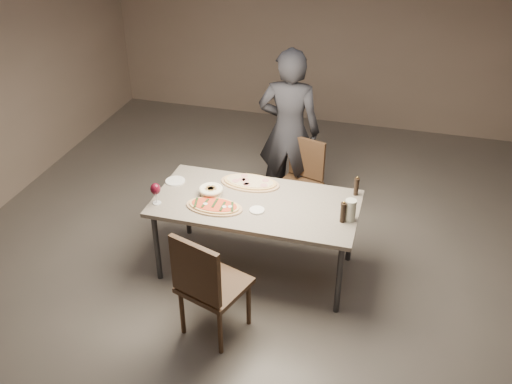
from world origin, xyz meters
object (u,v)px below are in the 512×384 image
(chair_near, at_px, (207,282))
(chair_far, at_px, (302,177))
(pepper_mill_left, at_px, (356,186))
(bread_basket, at_px, (211,191))
(ham_pizza, at_px, (250,182))
(diner, at_px, (289,131))
(zucchini_pizza, at_px, (214,206))
(dining_table, at_px, (256,207))
(carafe, at_px, (350,210))

(chair_near, xyz_separation_m, chair_far, (0.35, 1.90, -0.07))
(pepper_mill_left, bearing_deg, bread_basket, -164.12)
(ham_pizza, xyz_separation_m, bread_basket, (-0.28, -0.28, 0.03))
(diner, bearing_deg, pepper_mill_left, 130.56)
(zucchini_pizza, distance_m, chair_far, 1.32)
(zucchini_pizza, height_order, chair_near, chair_near)
(zucchini_pizza, distance_m, pepper_mill_left, 1.27)
(dining_table, distance_m, ham_pizza, 0.32)
(zucchini_pizza, xyz_separation_m, bread_basket, (-0.10, 0.19, 0.03))
(zucchini_pizza, relative_size, pepper_mill_left, 2.70)
(bread_basket, relative_size, pepper_mill_left, 1.16)
(carafe, bearing_deg, chair_far, 120.53)
(bread_basket, bearing_deg, chair_near, -73.08)
(chair_near, height_order, diner, diner)
(bread_basket, bearing_deg, carafe, -2.63)
(dining_table, height_order, chair_near, chair_near)
(bread_basket, height_order, diner, diner)
(zucchini_pizza, bearing_deg, pepper_mill_left, 15.31)
(chair_far, bearing_deg, pepper_mill_left, 150.61)
(pepper_mill_left, bearing_deg, zucchini_pizza, -154.75)
(dining_table, xyz_separation_m, diner, (0.02, 1.19, 0.19))
(pepper_mill_left, xyz_separation_m, chair_near, (-0.97, -1.28, -0.28))
(ham_pizza, height_order, carafe, carafe)
(carafe, relative_size, chair_near, 0.19)
(carafe, distance_m, chair_near, 1.33)
(ham_pizza, distance_m, bread_basket, 0.40)
(ham_pizza, xyz_separation_m, carafe, (0.97, -0.34, 0.08))
(chair_far, distance_m, diner, 0.49)
(dining_table, distance_m, diner, 1.21)
(carafe, bearing_deg, pepper_mill_left, 90.00)
(ham_pizza, bearing_deg, zucchini_pizza, -96.98)
(dining_table, bearing_deg, bread_basket, -179.70)
(chair_near, xyz_separation_m, diner, (0.16, 2.11, 0.33))
(dining_table, xyz_separation_m, chair_far, (0.22, 0.98, -0.20))
(zucchini_pizza, height_order, ham_pizza, zucchini_pizza)
(dining_table, relative_size, chair_far, 2.05)
(zucchini_pizza, distance_m, bread_basket, 0.21)
(ham_pizza, relative_size, bread_basket, 2.55)
(ham_pizza, distance_m, chair_near, 1.22)
(ham_pizza, xyz_separation_m, pepper_mill_left, (0.97, 0.07, 0.07))
(pepper_mill_left, height_order, carafe, carafe)
(carafe, bearing_deg, chair_near, -138.28)
(carafe, bearing_deg, dining_table, 175.90)
(bread_basket, height_order, carafe, carafe)
(dining_table, bearing_deg, zucchini_pizza, -149.40)
(pepper_mill_left, xyz_separation_m, diner, (-0.81, 0.84, 0.05))
(pepper_mill_left, distance_m, chair_far, 0.94)
(dining_table, height_order, chair_far, chair_far)
(chair_far, xyz_separation_m, diner, (-0.19, 0.21, 0.40))
(zucchini_pizza, bearing_deg, chair_far, 55.38)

